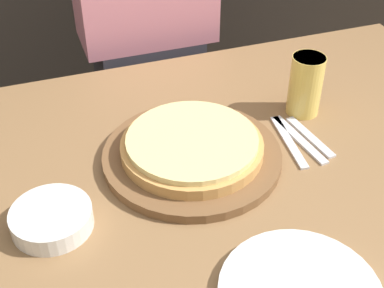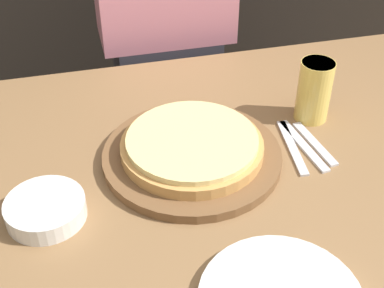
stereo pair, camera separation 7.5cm
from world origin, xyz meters
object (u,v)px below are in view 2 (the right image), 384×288
object	(u,v)px
pizza_on_board	(192,150)
side_bowl	(46,209)
dinner_knife	(303,145)
diner_person	(166,58)
spoon	(315,143)
beer_glass	(315,89)
fork	(292,147)

from	to	relation	value
pizza_on_board	side_bowl	distance (m)	0.30
dinner_knife	diner_person	world-z (taller)	diner_person
dinner_knife	spoon	distance (m)	0.02
beer_glass	dinner_knife	xyz separation A→B (m)	(-0.06, -0.09, -0.07)
pizza_on_board	fork	world-z (taller)	pizza_on_board
fork	spoon	world-z (taller)	same
diner_person	side_bowl	bearing A→B (deg)	-117.42
beer_glass	fork	bearing A→B (deg)	-130.87
pizza_on_board	spoon	bearing A→B (deg)	-2.87
beer_glass	dinner_knife	distance (m)	0.13
fork	spoon	bearing A→B (deg)	0.00
fork	diner_person	distance (m)	0.63
pizza_on_board	diner_person	size ratio (longest dim) A/B	0.27
beer_glass	spoon	world-z (taller)	beer_glass
beer_glass	side_bowl	distance (m)	0.60
fork	dinner_knife	xyz separation A→B (m)	(0.02, 0.00, 0.00)
beer_glass	dinner_knife	world-z (taller)	beer_glass
pizza_on_board	side_bowl	world-z (taller)	pizza_on_board
beer_glass	diner_person	distance (m)	0.58
side_bowl	fork	world-z (taller)	side_bowl
spoon	diner_person	size ratio (longest dim) A/B	0.12
pizza_on_board	fork	distance (m)	0.21
pizza_on_board	spoon	distance (m)	0.26
fork	diner_person	bearing A→B (deg)	103.06
beer_glass	fork	size ratio (longest dim) A/B	0.77
dinner_knife	spoon	bearing A→B (deg)	0.00
beer_glass	side_bowl	world-z (taller)	beer_glass
pizza_on_board	dinner_knife	size ratio (longest dim) A/B	1.98
spoon	diner_person	xyz separation A→B (m)	(-0.19, 0.61, -0.10)
dinner_knife	diner_person	distance (m)	0.64
pizza_on_board	dinner_knife	bearing A→B (deg)	-3.18
diner_person	dinner_knife	bearing A→B (deg)	-74.72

